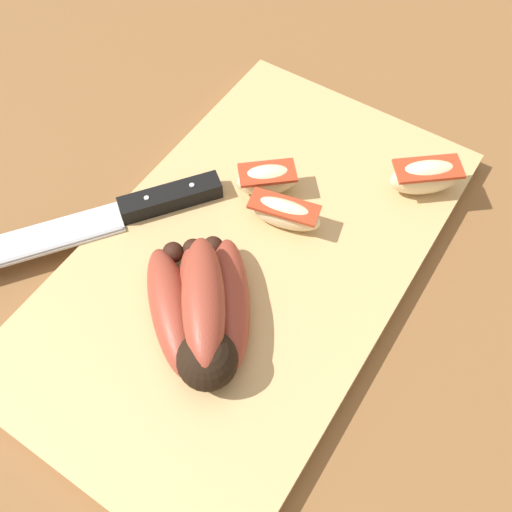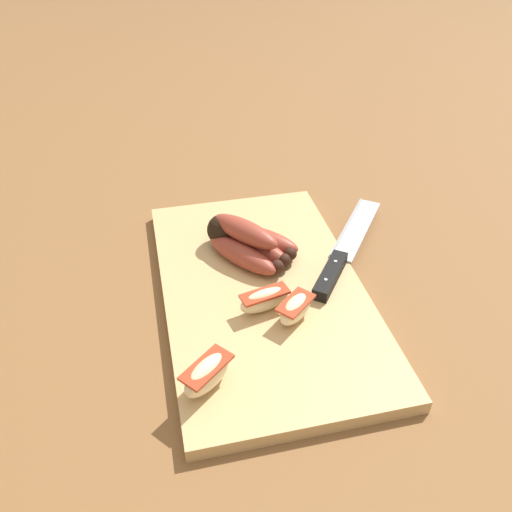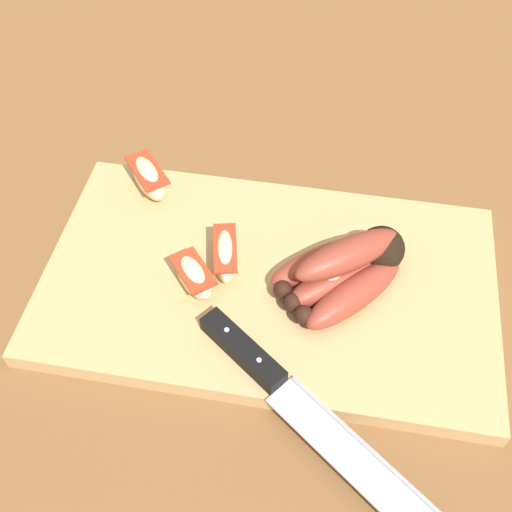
{
  "view_description": "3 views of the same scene",
  "coord_description": "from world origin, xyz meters",
  "px_view_note": "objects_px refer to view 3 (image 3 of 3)",
  "views": [
    {
      "loc": [
        0.24,
        0.15,
        0.46
      ],
      "look_at": [
        0.02,
        0.01,
        0.04
      ],
      "focal_mm": 39.73,
      "sensor_mm": 36.0,
      "label": 1
    },
    {
      "loc": [
        -0.55,
        0.13,
        0.51
      ],
      "look_at": [
        0.03,
        -0.0,
        0.06
      ],
      "focal_mm": 37.52,
      "sensor_mm": 36.0,
      "label": 2
    },
    {
      "loc": [
        0.06,
        -0.4,
        0.55
      ],
      "look_at": [
        -0.0,
        -0.01,
        0.06
      ],
      "focal_mm": 43.78,
      "sensor_mm": 36.0,
      "label": 3
    }
  ],
  "objects_px": {
    "banana_bunch": "(346,270)",
    "apple_wedge_middle": "(194,276)",
    "chefs_knife": "(279,384)",
    "apple_wedge_near": "(148,178)",
    "apple_wedge_far": "(226,251)"
  },
  "relations": [
    {
      "from": "banana_bunch",
      "to": "apple_wedge_middle",
      "type": "relative_size",
      "value": 2.37
    },
    {
      "from": "banana_bunch",
      "to": "chefs_knife",
      "type": "distance_m",
      "value": 0.14
    },
    {
      "from": "chefs_knife",
      "to": "apple_wedge_middle",
      "type": "xyz_separation_m",
      "value": [
        -0.1,
        0.1,
        0.01
      ]
    },
    {
      "from": "apple_wedge_middle",
      "to": "apple_wedge_near",
      "type": "bearing_deg",
      "value": 123.36
    },
    {
      "from": "chefs_knife",
      "to": "apple_wedge_middle",
      "type": "distance_m",
      "value": 0.14
    },
    {
      "from": "apple_wedge_near",
      "to": "apple_wedge_far",
      "type": "xyz_separation_m",
      "value": [
        0.11,
        -0.09,
        -0.0
      ]
    },
    {
      "from": "apple_wedge_near",
      "to": "apple_wedge_middle",
      "type": "xyz_separation_m",
      "value": [
        0.08,
        -0.13,
        -0.0
      ]
    },
    {
      "from": "chefs_knife",
      "to": "apple_wedge_near",
      "type": "distance_m",
      "value": 0.3
    },
    {
      "from": "apple_wedge_middle",
      "to": "banana_bunch",
      "type": "bearing_deg",
      "value": 11.67
    },
    {
      "from": "apple_wedge_far",
      "to": "banana_bunch",
      "type": "bearing_deg",
      "value": -3.57
    },
    {
      "from": "apple_wedge_far",
      "to": "chefs_knife",
      "type": "bearing_deg",
      "value": -60.89
    },
    {
      "from": "chefs_knife",
      "to": "apple_wedge_middle",
      "type": "bearing_deg",
      "value": 136.06
    },
    {
      "from": "banana_bunch",
      "to": "chefs_knife",
      "type": "bearing_deg",
      "value": -110.71
    },
    {
      "from": "banana_bunch",
      "to": "apple_wedge_near",
      "type": "distance_m",
      "value": 0.26
    },
    {
      "from": "banana_bunch",
      "to": "apple_wedge_near",
      "type": "xyz_separation_m",
      "value": [
        -0.24,
        0.1,
        -0.0
      ]
    }
  ]
}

